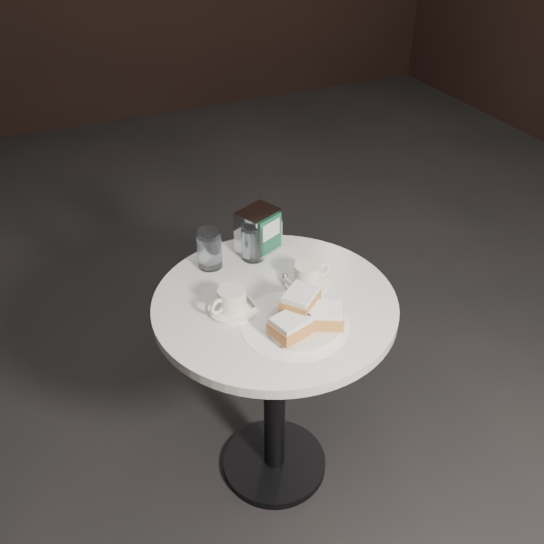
{
  "coord_description": "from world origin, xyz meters",
  "views": [
    {
      "loc": [
        -0.57,
        -1.23,
        1.81
      ],
      "look_at": [
        0.0,
        0.02,
        0.83
      ],
      "focal_mm": 40.0,
      "sensor_mm": 36.0,
      "label": 1
    }
  ],
  "objects_px": {
    "napkin_dispenser": "(259,231)",
    "coffee_cup_left": "(232,302)",
    "cafe_table": "(275,351)",
    "water_glass_right": "(253,242)",
    "beignet_plate": "(305,318)",
    "coffee_cup_right": "(308,276)",
    "water_glass_left": "(209,250)"
  },
  "relations": [
    {
      "from": "cafe_table",
      "to": "water_glass_right",
      "type": "distance_m",
      "value": 0.34
    },
    {
      "from": "water_glass_left",
      "to": "water_glass_right",
      "type": "height_order",
      "value": "water_glass_left"
    },
    {
      "from": "beignet_plate",
      "to": "water_glass_right",
      "type": "relative_size",
      "value": 1.86
    },
    {
      "from": "beignet_plate",
      "to": "napkin_dispenser",
      "type": "distance_m",
      "value": 0.4
    },
    {
      "from": "cafe_table",
      "to": "water_glass_right",
      "type": "bearing_deg",
      "value": 82.61
    },
    {
      "from": "water_glass_right",
      "to": "cafe_table",
      "type": "bearing_deg",
      "value": -97.39
    },
    {
      "from": "coffee_cup_right",
      "to": "water_glass_left",
      "type": "height_order",
      "value": "water_glass_left"
    },
    {
      "from": "water_glass_right",
      "to": "napkin_dispenser",
      "type": "height_order",
      "value": "napkin_dispenser"
    },
    {
      "from": "beignet_plate",
      "to": "napkin_dispenser",
      "type": "relative_size",
      "value": 1.48
    },
    {
      "from": "cafe_table",
      "to": "beignet_plate",
      "type": "height_order",
      "value": "beignet_plate"
    },
    {
      "from": "coffee_cup_right",
      "to": "water_glass_right",
      "type": "xyz_separation_m",
      "value": [
        -0.09,
        0.2,
        0.03
      ]
    },
    {
      "from": "coffee_cup_left",
      "to": "water_glass_left",
      "type": "height_order",
      "value": "water_glass_left"
    },
    {
      "from": "beignet_plate",
      "to": "coffee_cup_right",
      "type": "bearing_deg",
      "value": 60.53
    },
    {
      "from": "water_glass_left",
      "to": "napkin_dispenser",
      "type": "xyz_separation_m",
      "value": [
        0.17,
        0.02,
        0.01
      ]
    },
    {
      "from": "cafe_table",
      "to": "napkin_dispenser",
      "type": "height_order",
      "value": "napkin_dispenser"
    },
    {
      "from": "coffee_cup_right",
      "to": "water_glass_left",
      "type": "distance_m",
      "value": 0.31
    },
    {
      "from": "beignet_plate",
      "to": "coffee_cup_left",
      "type": "relative_size",
      "value": 1.28
    },
    {
      "from": "coffee_cup_left",
      "to": "water_glass_left",
      "type": "relative_size",
      "value": 1.42
    },
    {
      "from": "napkin_dispenser",
      "to": "coffee_cup_right",
      "type": "bearing_deg",
      "value": -100.16
    },
    {
      "from": "water_glass_right",
      "to": "napkin_dispenser",
      "type": "relative_size",
      "value": 0.8
    },
    {
      "from": "cafe_table",
      "to": "coffee_cup_left",
      "type": "height_order",
      "value": "coffee_cup_left"
    },
    {
      "from": "water_glass_left",
      "to": "water_glass_right",
      "type": "relative_size",
      "value": 1.02
    },
    {
      "from": "beignet_plate",
      "to": "coffee_cup_right",
      "type": "height_order",
      "value": "beignet_plate"
    },
    {
      "from": "water_glass_left",
      "to": "napkin_dispenser",
      "type": "bearing_deg",
      "value": 6.47
    },
    {
      "from": "beignet_plate",
      "to": "water_glass_left",
      "type": "bearing_deg",
      "value": 108.91
    },
    {
      "from": "cafe_table",
      "to": "beignet_plate",
      "type": "relative_size",
      "value": 3.37
    },
    {
      "from": "napkin_dispenser",
      "to": "coffee_cup_left",
      "type": "bearing_deg",
      "value": -151.15
    },
    {
      "from": "water_glass_left",
      "to": "cafe_table",
      "type": "bearing_deg",
      "value": -65.44
    },
    {
      "from": "water_glass_right",
      "to": "napkin_dispenser",
      "type": "distance_m",
      "value": 0.05
    },
    {
      "from": "water_glass_left",
      "to": "water_glass_right",
      "type": "xyz_separation_m",
      "value": [
        0.14,
        -0.01,
        -0.0
      ]
    },
    {
      "from": "cafe_table",
      "to": "beignet_plate",
      "type": "distance_m",
      "value": 0.27
    },
    {
      "from": "coffee_cup_right",
      "to": "napkin_dispenser",
      "type": "distance_m",
      "value": 0.24
    }
  ]
}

